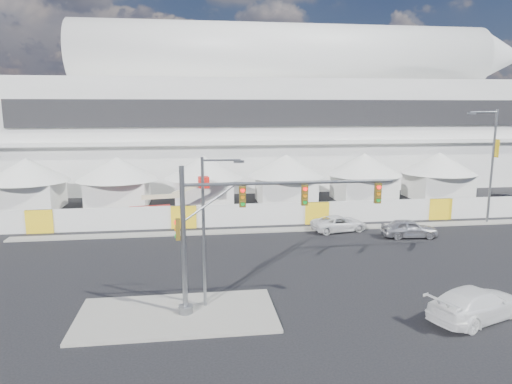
{
  "coord_description": "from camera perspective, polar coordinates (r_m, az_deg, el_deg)",
  "views": [
    {
      "loc": [
        -4.93,
        -24.97,
        10.41
      ],
      "look_at": [
        -0.2,
        10.0,
        3.9
      ],
      "focal_mm": 32.0,
      "sensor_mm": 36.0,
      "label": 1
    }
  ],
  "objects": [
    {
      "name": "traffic_mast",
      "position": [
        22.83,
        -3.23,
        -4.84
      ],
      "size": [
        11.03,
        0.73,
        7.54
      ],
      "color": "gray",
      "rests_on": "median_island"
    },
    {
      "name": "median_island",
      "position": [
        24.3,
        -9.82,
        -14.88
      ],
      "size": [
        10.0,
        5.0,
        0.15
      ],
      "primitive_type": "cube",
      "color": "gray",
      "rests_on": "ground"
    },
    {
      "name": "pickup_curb",
      "position": [
        39.83,
        10.36,
        -3.88
      ],
      "size": [
        3.02,
        5.11,
        1.33
      ],
      "primitive_type": "imported",
      "rotation": [
        0.0,
        0.0,
        1.75
      ],
      "color": "white",
      "rests_on": "ground"
    },
    {
      "name": "boom_lift",
      "position": [
        44.23,
        -12.15,
        -2.02
      ],
      "size": [
        7.76,
        2.3,
        3.87
      ],
      "rotation": [
        0.0,
        0.0,
        0.16
      ],
      "color": "red",
      "rests_on": "ground"
    },
    {
      "name": "tent_row",
      "position": [
        49.8,
        -1.37,
        2.07
      ],
      "size": [
        53.4,
        8.4,
        5.4
      ],
      "color": "white",
      "rests_on": "ground"
    },
    {
      "name": "hoarding_fence",
      "position": [
        42.02,
        7.58,
        -2.58
      ],
      "size": [
        70.0,
        0.25,
        2.0
      ],
      "primitive_type": "cube",
      "color": "silver",
      "rests_on": "ground"
    },
    {
      "name": "far_curb",
      "position": [
        46.18,
        25.27,
        -3.52
      ],
      "size": [
        80.0,
        1.2,
        0.12
      ],
      "primitive_type": "cube",
      "color": "gray",
      "rests_on": "ground"
    },
    {
      "name": "lot_car_b",
      "position": [
        55.49,
        28.59,
        -0.84
      ],
      "size": [
        1.91,
        4.56,
        1.54
      ],
      "primitive_type": "imported",
      "rotation": [
        0.0,
        0.0,
        1.55
      ],
      "color": "black",
      "rests_on": "ground"
    },
    {
      "name": "streetlight_median",
      "position": [
        23.48,
        -6.08,
        -3.77
      ],
      "size": [
        2.18,
        0.22,
        7.87
      ],
      "color": "slate",
      "rests_on": "median_island"
    },
    {
      "name": "pickup_near",
      "position": [
        25.85,
        25.84,
        -12.44
      ],
      "size": [
        4.15,
        6.04,
        1.63
      ],
      "primitive_type": "imported",
      "rotation": [
        0.0,
        0.0,
        1.94
      ],
      "color": "white",
      "rests_on": "ground"
    },
    {
      "name": "ground",
      "position": [
        27.5,
        3.27,
        -11.81
      ],
      "size": [
        160.0,
        160.0,
        0.0
      ],
      "primitive_type": "plane",
      "color": "black",
      "rests_on": "ground"
    },
    {
      "name": "streetlight_curb",
      "position": [
        45.97,
        27.24,
        3.75
      ],
      "size": [
        3.05,
        0.69,
        10.3
      ],
      "color": "slate",
      "rests_on": "ground"
    },
    {
      "name": "stadium",
      "position": [
        67.86,
        3.94,
        9.62
      ],
      "size": [
        80.0,
        24.8,
        21.98
      ],
      "color": "silver",
      "rests_on": "ground"
    },
    {
      "name": "sedan_silver",
      "position": [
        39.32,
        18.61,
        -4.32
      ],
      "size": [
        2.18,
        4.58,
        1.51
      ],
      "primitive_type": "imported",
      "rotation": [
        0.0,
        0.0,
        1.48
      ],
      "color": "#AFAFB4",
      "rests_on": "ground"
    }
  ]
}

